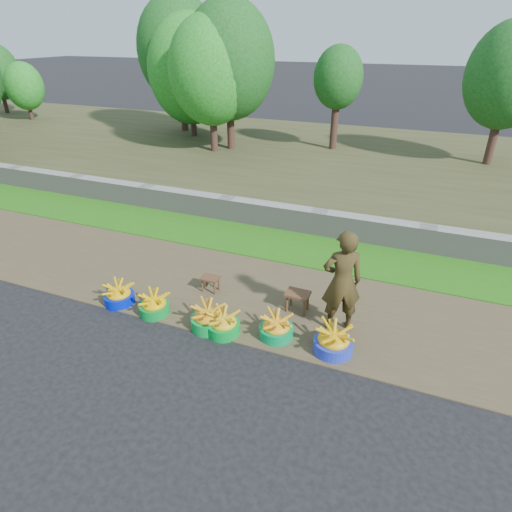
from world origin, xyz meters
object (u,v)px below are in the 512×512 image
at_px(basin_a, 119,295).
at_px(basin_d, 224,324).
at_px(basin_e, 276,328).
at_px(vendor_woman, 342,282).
at_px(stool_left, 210,280).
at_px(stool_right, 298,296).
at_px(basin_f, 333,341).
at_px(basin_c, 208,318).
at_px(basin_b, 154,305).

height_order(basin_a, basin_d, basin_d).
xyz_separation_m(basin_e, vendor_woman, (0.79, 0.55, 0.65)).
distance_m(basin_d, stool_left, 1.18).
bearing_deg(vendor_woman, basin_a, -13.65).
relative_size(basin_e, vendor_woman, 0.32).
relative_size(basin_a, stool_right, 1.30).
height_order(basin_a, basin_f, basin_f).
distance_m(basin_a, basin_f, 3.54).
distance_m(basin_d, basin_e, 0.78).
distance_m(basin_a, basin_c, 1.66).
bearing_deg(basin_a, basin_d, -1.88).
relative_size(basin_c, vendor_woman, 0.33).
bearing_deg(stool_right, basin_f, -45.05).
bearing_deg(basin_f, basin_b, -176.91).
xyz_separation_m(stool_left, stool_right, (1.55, -0.00, 0.05)).
bearing_deg(basin_a, basin_e, 2.96).
xyz_separation_m(basin_a, vendor_woman, (3.48, 0.69, 0.65)).
height_order(basin_c, stool_left, basin_c).
xyz_separation_m(basin_f, stool_left, (-2.31, 0.76, 0.05)).
distance_m(basin_d, vendor_woman, 1.83).
bearing_deg(basin_a, basin_c, -0.96).
xyz_separation_m(basin_b, vendor_woman, (2.78, 0.71, 0.66)).
xyz_separation_m(stool_right, vendor_woman, (0.70, -0.19, 0.54)).
bearing_deg(stool_right, stool_left, 179.98).
distance_m(basin_b, basin_c, 0.96).
xyz_separation_m(basin_b, stool_left, (0.53, 0.91, 0.07)).
bearing_deg(basin_e, basin_b, -175.25).
xyz_separation_m(basin_a, basin_f, (3.54, 0.13, 0.02)).
bearing_deg(basin_e, basin_c, -170.77).
bearing_deg(basin_a, basin_b, -2.14).
relative_size(basin_b, basin_f, 0.87).
distance_m(basin_c, basin_d, 0.28).
relative_size(basin_a, basin_c, 0.92).
distance_m(basin_e, stool_left, 1.64).
xyz_separation_m(basin_a, stool_right, (2.78, 0.88, 0.12)).
relative_size(stool_left, stool_right, 0.81).
height_order(basin_b, basin_f, basin_f).
relative_size(basin_d, basin_e, 0.98).
bearing_deg(basin_c, basin_d, -7.39).
height_order(basin_e, basin_f, basin_f).
relative_size(basin_b, basin_c, 0.91).
distance_m(basin_a, stool_right, 2.92).
relative_size(basin_f, vendor_woman, 0.35).
xyz_separation_m(basin_d, vendor_woman, (1.54, 0.75, 0.65)).
distance_m(basin_f, stool_right, 1.07).
relative_size(basin_d, basin_f, 0.89).
relative_size(stool_left, vendor_woman, 0.19).
bearing_deg(vendor_woman, basin_b, -10.41).
bearing_deg(basin_b, stool_left, 59.83).
bearing_deg(stool_left, basin_f, -18.15).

